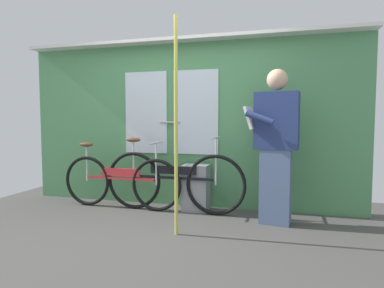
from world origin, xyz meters
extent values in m
cube|color=#474442|center=(0.00, 0.00, -0.02)|extent=(5.54, 3.89, 0.04)
cube|color=#4C8C56|center=(0.00, 1.14, 1.08)|extent=(4.54, 0.08, 2.16)
cube|color=silver|center=(-0.55, 1.09, 1.25)|extent=(0.60, 0.02, 1.10)
cube|color=silver|center=(0.15, 1.09, 1.25)|extent=(0.60, 0.02, 1.10)
cylinder|color=#B2B2B7|center=(-0.20, 1.07, 1.12)|extent=(0.28, 0.02, 0.02)
cube|color=silver|center=(0.00, 1.04, 2.18)|extent=(4.54, 0.28, 0.04)
torus|color=black|center=(-0.27, 0.75, 0.33)|extent=(0.67, 0.06, 0.67)
torus|color=black|center=(-1.28, 0.78, 0.33)|extent=(0.67, 0.06, 0.67)
cube|color=red|center=(-0.78, 0.76, 0.39)|extent=(0.96, 0.06, 0.03)
cube|color=red|center=(-0.78, 0.76, 0.48)|extent=(0.56, 0.04, 0.10)
cylinder|color=#B7B7BC|center=(-1.28, 0.78, 0.58)|extent=(0.02, 0.02, 0.49)
ellipsoid|color=brown|center=(-1.28, 0.78, 0.83)|extent=(0.20, 0.10, 0.06)
cylinder|color=#B7B7BC|center=(-0.27, 0.75, 0.60)|extent=(0.02, 0.02, 0.53)
cylinder|color=#B7B7BC|center=(-0.27, 0.75, 0.87)|extent=(0.04, 0.44, 0.02)
torus|color=black|center=(0.48, 0.77, 0.37)|extent=(0.74, 0.06, 0.74)
torus|color=black|center=(-0.60, 0.79, 0.37)|extent=(0.74, 0.06, 0.74)
cube|color=black|center=(-0.06, 0.78, 0.43)|extent=(1.03, 0.05, 0.03)
cube|color=black|center=(-0.06, 0.78, 0.53)|extent=(0.60, 0.04, 0.10)
cylinder|color=#B7B7BC|center=(-0.60, 0.79, 0.64)|extent=(0.02, 0.02, 0.53)
ellipsoid|color=brown|center=(-0.60, 0.79, 0.90)|extent=(0.20, 0.09, 0.06)
cylinder|color=#B7B7BC|center=(0.48, 0.77, 0.66)|extent=(0.02, 0.02, 0.57)
cylinder|color=#B7B7BC|center=(0.48, 0.77, 0.94)|extent=(0.03, 0.44, 0.02)
cube|color=slate|center=(1.18, 0.61, 0.42)|extent=(0.35, 0.23, 0.83)
cube|color=navy|center=(1.18, 0.61, 1.14)|extent=(0.49, 0.27, 0.62)
sphere|color=tan|center=(1.18, 0.61, 1.59)|extent=(0.23, 0.23, 0.23)
cube|color=silver|center=(0.91, 0.66, 1.18)|extent=(0.16, 0.35, 0.26)
cylinder|color=navy|center=(1.01, 0.43, 1.18)|extent=(0.31, 0.11, 0.17)
cylinder|color=navy|center=(1.08, 0.84, 1.18)|extent=(0.31, 0.11, 0.17)
cube|color=gray|center=(0.20, 0.92, 0.29)|extent=(0.32, 0.28, 0.59)
cylinder|color=#C6C14C|center=(0.23, 0.00, 1.08)|extent=(0.04, 0.04, 2.16)
camera|label=1|loc=(1.22, -3.07, 1.15)|focal=30.63mm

